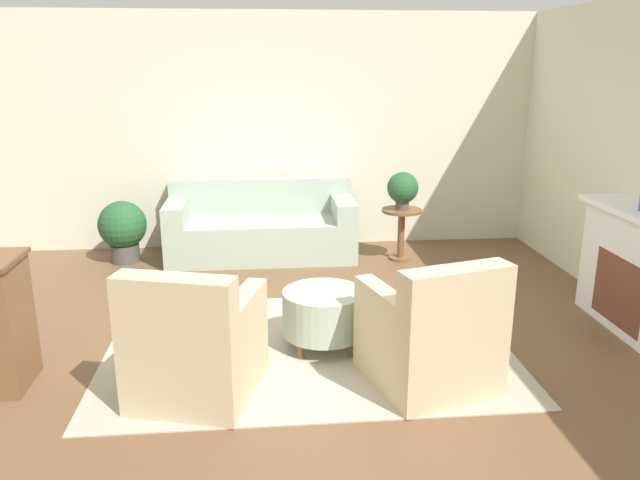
% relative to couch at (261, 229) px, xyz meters
% --- Properties ---
extents(ground_plane, '(16.00, 16.00, 0.00)m').
position_rel_couch_xyz_m(ground_plane, '(0.36, -2.53, -0.33)').
color(ground_plane, brown).
extents(wall_back, '(9.99, 0.12, 2.80)m').
position_rel_couch_xyz_m(wall_back, '(0.36, 0.52, 1.07)').
color(wall_back, beige).
rests_on(wall_back, ground_plane).
extents(rug, '(3.21, 2.21, 0.01)m').
position_rel_couch_xyz_m(rug, '(0.36, -2.53, -0.32)').
color(rug, '#B2A893').
rests_on(rug, ground_plane).
extents(couch, '(2.16, 0.90, 0.88)m').
position_rel_couch_xyz_m(couch, '(0.00, 0.00, 0.00)').
color(couch, '#9EB29E').
rests_on(couch, ground_plane).
extents(armchair_left, '(0.98, 1.02, 0.96)m').
position_rel_couch_xyz_m(armchair_left, '(-0.47, -3.20, 0.04)').
color(armchair_left, '#C6B289').
rests_on(armchair_left, rug).
extents(armchair_right, '(0.98, 1.02, 0.96)m').
position_rel_couch_xyz_m(armchair_right, '(1.18, -3.20, 0.04)').
color(armchair_right, '#C6B289').
rests_on(armchair_right, rug).
extents(ottoman_table, '(0.66, 0.66, 0.47)m').
position_rel_couch_xyz_m(ottoman_table, '(0.48, -2.52, -0.02)').
color(ottoman_table, '#9EB29E').
rests_on(ottoman_table, rug).
extents(side_table, '(0.46, 0.46, 0.60)m').
position_rel_couch_xyz_m(side_table, '(1.61, -0.29, 0.08)').
color(side_table, brown).
rests_on(side_table, ground_plane).
extents(potted_plant_on_side_table, '(0.36, 0.36, 0.43)m').
position_rel_couch_xyz_m(potted_plant_on_side_table, '(1.61, -0.29, 0.52)').
color(potted_plant_on_side_table, '#4C4742').
rests_on(potted_plant_on_side_table, side_table).
extents(potted_plant_floor, '(0.54, 0.54, 0.71)m').
position_rel_couch_xyz_m(potted_plant_floor, '(-1.58, -0.07, 0.07)').
color(potted_plant_floor, '#4C4742').
rests_on(potted_plant_floor, ground_plane).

